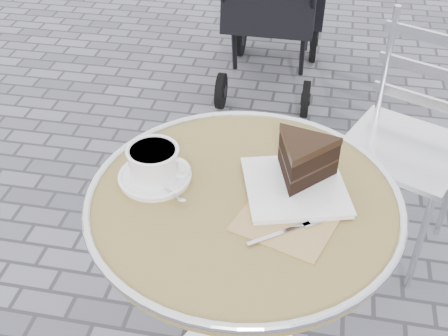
% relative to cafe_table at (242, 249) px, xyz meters
% --- Properties ---
extents(cafe_table, '(0.72, 0.72, 0.74)m').
position_rel_cafe_table_xyz_m(cafe_table, '(0.00, 0.00, 0.00)').
color(cafe_table, silver).
rests_on(cafe_table, ground).
extents(cappuccino_set, '(0.17, 0.17, 0.09)m').
position_rel_cafe_table_xyz_m(cappuccino_set, '(-0.21, 0.03, 0.20)').
color(cappuccino_set, white).
rests_on(cappuccino_set, cafe_table).
extents(cake_plate_set, '(0.27, 0.36, 0.12)m').
position_rel_cafe_table_xyz_m(cake_plate_set, '(0.12, 0.07, 0.22)').
color(cake_plate_set, tan).
rests_on(cake_plate_set, cafe_table).
extents(bistro_chair, '(0.51, 0.51, 0.85)m').
position_rel_cafe_table_xyz_m(bistro_chair, '(0.48, 0.77, -0.04)').
color(bistro_chair, silver).
rests_on(bistro_chair, ground).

